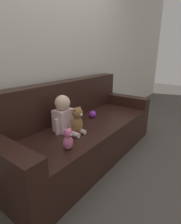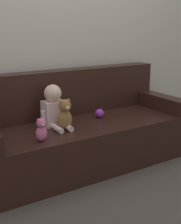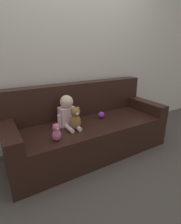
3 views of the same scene
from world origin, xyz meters
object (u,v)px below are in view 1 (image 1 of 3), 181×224
(person_baby, at_px, (64,115))
(toy_ball, at_px, (93,114))
(teddy_bear_brown, at_px, (77,121))
(plush_toy_side, at_px, (68,139))
(couch, at_px, (81,131))

(person_baby, relative_size, toy_ball, 4.27)
(teddy_bear_brown, relative_size, plush_toy_side, 1.44)
(plush_toy_side, relative_size, toy_ball, 2.15)
(couch, height_order, person_baby, couch)
(plush_toy_side, bearing_deg, teddy_bear_brown, 27.08)
(teddy_bear_brown, relative_size, toy_ball, 3.10)
(person_baby, xyz_separation_m, toy_ball, (0.49, -0.00, -0.12))
(person_baby, xyz_separation_m, teddy_bear_brown, (0.03, -0.15, -0.03))
(person_baby, xyz_separation_m, plush_toy_side, (-0.25, -0.29, -0.07))
(person_baby, height_order, plush_toy_side, person_baby)
(person_baby, distance_m, plush_toy_side, 0.39)
(couch, height_order, plush_toy_side, couch)
(teddy_bear_brown, xyz_separation_m, toy_ball, (0.45, 0.14, -0.09))
(teddy_bear_brown, distance_m, toy_ball, 0.49)
(toy_ball, bearing_deg, plush_toy_side, -158.71)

